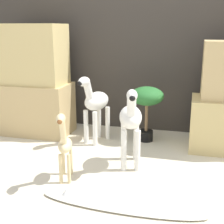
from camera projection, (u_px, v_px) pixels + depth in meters
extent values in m
plane|color=beige|center=(96.00, 189.00, 2.38)|extent=(14.00, 14.00, 0.00)
cube|color=#38332D|center=(136.00, 36.00, 3.57)|extent=(6.40, 0.08, 2.20)
cube|color=tan|center=(34.00, 108.00, 3.60)|extent=(0.85, 0.48, 0.58)
cube|color=#D1B775|center=(30.00, 54.00, 3.43)|extent=(0.76, 0.43, 0.65)
cylinder|color=white|center=(137.00, 151.00, 2.64)|extent=(0.05, 0.05, 0.36)
cylinder|color=white|center=(124.00, 151.00, 2.65)|extent=(0.05, 0.05, 0.36)
cylinder|color=white|center=(136.00, 141.00, 2.87)|extent=(0.05, 0.05, 0.36)
cylinder|color=white|center=(123.00, 141.00, 2.87)|extent=(0.05, 0.05, 0.36)
ellipsoid|color=white|center=(131.00, 117.00, 2.69)|extent=(0.27, 0.37, 0.19)
cylinder|color=white|center=(131.00, 105.00, 2.51)|extent=(0.10, 0.15, 0.23)
ellipsoid|color=white|center=(132.00, 95.00, 2.43)|extent=(0.12, 0.17, 0.09)
sphere|color=black|center=(132.00, 98.00, 2.36)|extent=(0.05, 0.05, 0.05)
cube|color=black|center=(131.00, 104.00, 2.51)|extent=(0.04, 0.09, 0.19)
cylinder|color=white|center=(95.00, 129.00, 3.22)|extent=(0.05, 0.05, 0.36)
cylinder|color=white|center=(86.00, 127.00, 3.28)|extent=(0.05, 0.05, 0.36)
cylinder|color=white|center=(108.00, 123.00, 3.41)|extent=(0.05, 0.05, 0.36)
cylinder|color=white|center=(99.00, 121.00, 3.47)|extent=(0.05, 0.05, 0.36)
ellipsoid|color=white|center=(97.00, 101.00, 3.27)|extent=(0.29, 0.38, 0.19)
cylinder|color=white|center=(88.00, 90.00, 3.12)|extent=(0.11, 0.15, 0.23)
ellipsoid|color=white|center=(84.00, 82.00, 3.04)|extent=(0.13, 0.18, 0.09)
sphere|color=black|center=(80.00, 83.00, 2.99)|extent=(0.05, 0.05, 0.05)
cube|color=black|center=(88.00, 89.00, 3.12)|extent=(0.04, 0.09, 0.19)
cylinder|color=beige|center=(69.00, 169.00, 2.44)|extent=(0.03, 0.03, 0.24)
cylinder|color=beige|center=(61.00, 169.00, 2.44)|extent=(0.03, 0.03, 0.24)
cylinder|color=beige|center=(71.00, 161.00, 2.59)|extent=(0.03, 0.03, 0.24)
cylinder|color=beige|center=(63.00, 161.00, 2.59)|extent=(0.03, 0.03, 0.24)
ellipsoid|color=beige|center=(65.00, 145.00, 2.47)|extent=(0.17, 0.24, 0.11)
cylinder|color=beige|center=(63.00, 131.00, 2.34)|extent=(0.08, 0.13, 0.27)
ellipsoid|color=beige|center=(61.00, 119.00, 2.23)|extent=(0.10, 0.14, 0.07)
sphere|color=brown|center=(60.00, 122.00, 2.18)|extent=(0.04, 0.04, 0.04)
cylinder|color=black|center=(146.00, 135.00, 3.38)|extent=(0.15, 0.15, 0.11)
cylinder|color=brown|center=(146.00, 118.00, 3.33)|extent=(0.03, 0.03, 0.29)
ellipsoid|color=#286B2D|center=(147.00, 96.00, 3.27)|extent=(0.35, 0.35, 0.19)
ellipsoid|color=silver|center=(121.00, 204.00, 2.15)|extent=(1.17, 0.25, 0.03)
cone|color=white|center=(66.00, 192.00, 2.25)|extent=(0.07, 0.07, 0.05)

